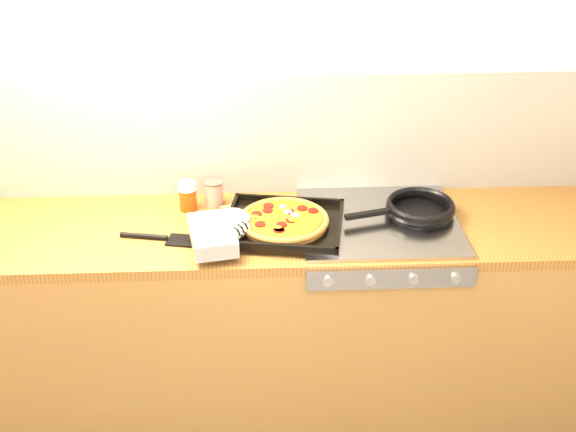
{
  "coord_description": "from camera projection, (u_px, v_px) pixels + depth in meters",
  "views": [
    {
      "loc": [
        -0.01,
        -1.29,
        2.26
      ],
      "look_at": [
        0.1,
        1.08,
        0.95
      ],
      "focal_mm": 45.0,
      "sensor_mm": 36.0,
      "label": 1
    }
  ],
  "objects": [
    {
      "name": "room_shell",
      "position": [
        259.0,
        136.0,
        2.88
      ],
      "size": [
        3.2,
        3.2,
        3.2
      ],
      "color": "white",
      "rests_on": "ground"
    },
    {
      "name": "counter_run",
      "position": [
        264.0,
        320.0,
        2.97
      ],
      "size": [
        3.2,
        0.62,
        0.9
      ],
      "color": "brown",
      "rests_on": "ground"
    },
    {
      "name": "stovetop",
      "position": [
        379.0,
        222.0,
        2.77
      ],
      "size": [
        0.6,
        0.56,
        0.02
      ],
      "primitive_type": "cube",
      "color": "#9E9EA3",
      "rests_on": "counter_run"
    },
    {
      "name": "pizza_on_tray",
      "position": [
        264.0,
        224.0,
        2.67
      ],
      "size": [
        0.6,
        0.48,
        0.07
      ],
      "color": "black",
      "rests_on": "stovetop"
    },
    {
      "name": "frying_pan",
      "position": [
        419.0,
        208.0,
        2.79
      ],
      "size": [
        0.47,
        0.33,
        0.04
      ],
      "color": "black",
      "rests_on": "stovetop"
    },
    {
      "name": "tomato_can",
      "position": [
        214.0,
        194.0,
        2.87
      ],
      "size": [
        0.08,
        0.08,
        0.1
      ],
      "color": "maroon",
      "rests_on": "counter_run"
    },
    {
      "name": "juice_glass",
      "position": [
        188.0,
        196.0,
        2.83
      ],
      "size": [
        0.09,
        0.09,
        0.12
      ],
      "color": "red",
      "rests_on": "counter_run"
    },
    {
      "name": "wooden_spoon",
      "position": [
        263.0,
        202.0,
        2.89
      ],
      "size": [
        0.3,
        0.1,
        0.02
      ],
      "color": "#B4774C",
      "rests_on": "counter_run"
    },
    {
      "name": "black_spatula",
      "position": [
        159.0,
        238.0,
        2.65
      ],
      "size": [
        0.29,
        0.1,
        0.02
      ],
      "color": "black",
      "rests_on": "counter_run"
    }
  ]
}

